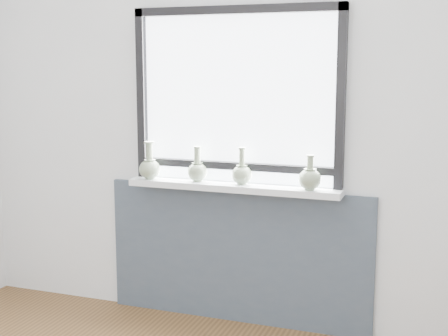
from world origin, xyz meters
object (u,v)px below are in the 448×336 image
(vase_c, at_px, (242,173))
(windowsill, at_px, (233,187))
(vase_d, at_px, (310,178))
(vase_b, at_px, (197,170))
(vase_a, at_px, (150,167))

(vase_c, bearing_deg, windowsill, 179.62)
(vase_d, bearing_deg, vase_c, 176.10)
(windowsill, relative_size, vase_d, 6.54)
(vase_b, bearing_deg, vase_c, -0.27)
(windowsill, distance_m, vase_d, 0.48)
(vase_b, relative_size, vase_d, 1.07)
(vase_a, bearing_deg, vase_d, -0.03)
(windowsill, xyz_separation_m, vase_a, (-0.54, -0.03, 0.10))
(vase_c, bearing_deg, vase_a, -177.31)
(vase_a, relative_size, vase_d, 1.17)
(vase_a, xyz_separation_m, vase_c, (0.60, 0.03, -0.01))
(vase_c, distance_m, vase_d, 0.42)
(windowsill, relative_size, vase_c, 5.91)
(vase_b, distance_m, vase_c, 0.29)
(windowsill, relative_size, vase_a, 5.57)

